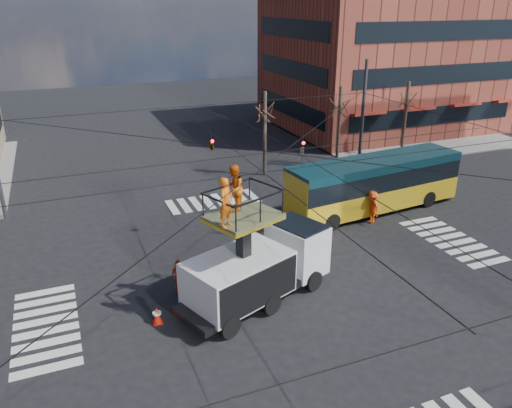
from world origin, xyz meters
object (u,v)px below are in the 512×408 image
Objects in this scene: utility_truck at (258,256)px; worker_ground at (179,278)px; traffic_cone at (157,315)px; city_bus at (374,183)px; flagger at (372,207)px.

worker_ground is at bearing 132.07° from utility_truck.
utility_truck is 3.58m from worker_ground.
utility_truck is at bearing 2.14° from traffic_cone.
traffic_cone is (-4.34, -0.16, -1.66)m from utility_truck.
city_bus is 5.95× the size of flagger.
city_bus is at bearing 24.21° from traffic_cone.
utility_truck is 4.46× the size of worker_ground.
city_bus is (10.06, 6.31, -0.28)m from utility_truck.
city_bus is 6.90× the size of worker_ground.
city_bus reaches higher than worker_ground.
utility_truck is at bearing -153.80° from city_bus.
flagger reaches higher than traffic_cone.
utility_truck is 11.88m from city_bus.
flagger is (8.89, 4.74, -1.05)m from utility_truck.
city_bus is 15.85m from traffic_cone.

